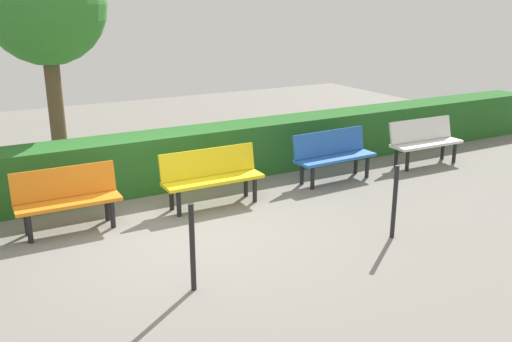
{
  "coord_description": "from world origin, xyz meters",
  "views": [
    {
      "loc": [
        2.44,
        6.67,
        3.04
      ],
      "look_at": [
        -1.46,
        -0.33,
        0.55
      ],
      "focal_mm": 38.88,
      "sensor_mm": 36.0,
      "label": 1
    }
  ],
  "objects": [
    {
      "name": "bench_white",
      "position": [
        -5.36,
        -0.73,
        0.48
      ],
      "size": [
        1.5,
        0.51,
        0.86
      ],
      "rotation": [
        0.0,
        0.0,
        -0.02
      ],
      "color": "white",
      "rests_on": "ground_plane"
    },
    {
      "name": "bench_yellow",
      "position": [
        -0.88,
        -0.69,
        0.48
      ],
      "size": [
        1.56,
        0.46,
        0.86
      ],
      "rotation": [
        0.0,
        0.0,
        -0.01
      ],
      "color": "yellow",
      "rests_on": "ground_plane"
    },
    {
      "name": "tree_near",
      "position": [
        0.83,
        -3.43,
        2.92
      ],
      "size": [
        2.02,
        2.02,
        3.97
      ],
      "color": "brown",
      "rests_on": "ground_plane"
    },
    {
      "name": "bench_orange",
      "position": [
        1.24,
        -0.76,
        0.48
      ],
      "size": [
        1.38,
        0.47,
        0.86
      ],
      "rotation": [
        0.0,
        0.0,
        -0.01
      ],
      "color": "orange",
      "rests_on": "ground_plane"
    },
    {
      "name": "railing_post_far",
      "position": [
        0.4,
        1.61,
        0.5
      ],
      "size": [
        0.06,
        0.06,
        1.0
      ],
      "primitive_type": "cylinder",
      "color": "black",
      "rests_on": "ground_plane"
    },
    {
      "name": "hedge_row",
      "position": [
        -1.01,
        -1.88,
        0.46
      ],
      "size": [
        16.59,
        0.75,
        0.92
      ],
      "primitive_type": "cube",
      "color": "#266023",
      "rests_on": "ground_plane"
    },
    {
      "name": "bench_blue",
      "position": [
        -3.24,
        -0.78,
        0.48
      ],
      "size": [
        1.53,
        0.52,
        0.86
      ],
      "rotation": [
        0.0,
        0.0,
        0.04
      ],
      "color": "blue",
      "rests_on": "ground_plane"
    },
    {
      "name": "railing_post_mid",
      "position": [
        -2.45,
        1.61,
        0.5
      ],
      "size": [
        0.06,
        0.06,
        1.0
      ],
      "primitive_type": "cylinder",
      "color": "black",
      "rests_on": "ground_plane"
    },
    {
      "name": "ground_plane",
      "position": [
        0.0,
        0.0,
        0.0
      ],
      "size": [
        20.59,
        20.59,
        0.0
      ],
      "primitive_type": "plane",
      "color": "gray"
    }
  ]
}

